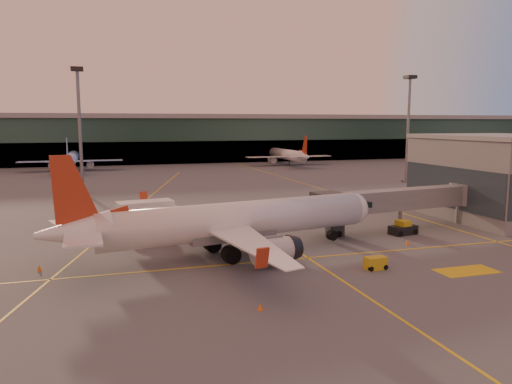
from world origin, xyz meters
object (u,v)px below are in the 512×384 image
object	(u,v)px
gpu_cart	(375,263)
pushback_tug	(403,229)
catering_truck	(146,219)
main_airplane	(229,222)

from	to	relation	value
gpu_cart	pushback_tug	world-z (taller)	pushback_tug
catering_truck	pushback_tug	size ratio (longest dim) A/B	1.81
pushback_tug	gpu_cart	bearing A→B (deg)	-142.94
main_airplane	catering_truck	distance (m)	12.05
main_airplane	gpu_cart	bearing A→B (deg)	-45.72
catering_truck	gpu_cart	distance (m)	27.51
main_airplane	pushback_tug	bearing A→B (deg)	-1.41
gpu_cart	catering_truck	bearing A→B (deg)	136.27
gpu_cart	pushback_tug	size ratio (longest dim) A/B	0.57
main_airplane	pushback_tug	xyz separation A→B (m)	(24.23, 3.76, -2.99)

